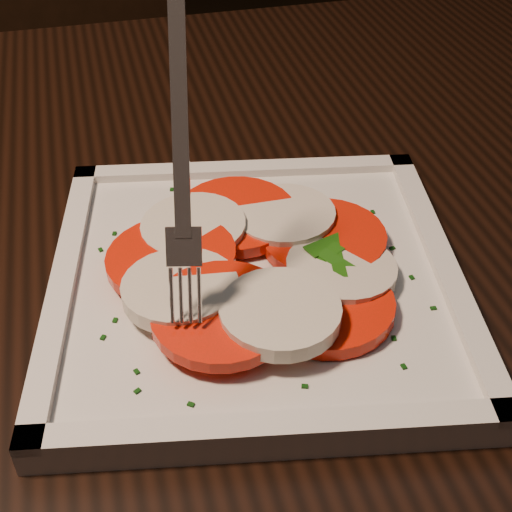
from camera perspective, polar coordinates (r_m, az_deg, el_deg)
name	(u,v)px	position (r m, az deg, el deg)	size (l,w,h in m)	color
ground	(221,501)	(1.24, -2.83, -19.00)	(6.00, 6.00, 0.00)	black
table	(160,329)	(0.57, -7.68, -5.79)	(1.28, 0.92, 0.75)	black
chair	(85,100)	(1.18, -13.54, 12.05)	(0.53, 0.53, 0.93)	black
plate	(256,284)	(0.45, 0.00, -2.23)	(0.25, 0.25, 0.01)	silver
caprese_salad	(256,262)	(0.44, 0.02, -0.52)	(0.20, 0.21, 0.02)	red
fork	(183,153)	(0.38, -5.90, 8.20)	(0.03, 0.08, 0.15)	white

